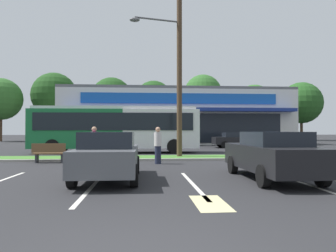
{
  "coord_description": "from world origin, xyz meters",
  "views": [
    {
      "loc": [
        -0.0,
        -3.72,
        1.56
      ],
      "look_at": [
        1.74,
        18.1,
        1.89
      ],
      "focal_mm": 34.01,
      "sensor_mm": 36.0,
      "label": 1
    }
  ],
  "objects_px": {
    "car_2": "(272,155)",
    "pedestrian_by_pole": "(158,145)",
    "car_0": "(236,140)",
    "city_bus": "(116,128)",
    "bus_stop_bench": "(49,152)",
    "pedestrian_near_bench": "(94,146)",
    "utility_pole": "(177,57)",
    "car_1": "(109,155)"
  },
  "relations": [
    {
      "from": "city_bus",
      "to": "car_2",
      "type": "xyz_separation_m",
      "value": [
        6.02,
        -12.91,
        -0.97
      ]
    },
    {
      "from": "utility_pole",
      "to": "car_0",
      "type": "distance_m",
      "value": 13.57
    },
    {
      "from": "car_2",
      "to": "city_bus",
      "type": "bearing_deg",
      "value": 25.0
    },
    {
      "from": "city_bus",
      "to": "pedestrian_near_bench",
      "type": "distance_m",
      "value": 8.07
    },
    {
      "from": "city_bus",
      "to": "bus_stop_bench",
      "type": "relative_size",
      "value": 7.33
    },
    {
      "from": "city_bus",
      "to": "pedestrian_near_bench",
      "type": "xyz_separation_m",
      "value": [
        -0.32,
        -8.02,
        -0.88
      ]
    },
    {
      "from": "car_0",
      "to": "pedestrian_near_bench",
      "type": "relative_size",
      "value": 2.44
    },
    {
      "from": "utility_pole",
      "to": "car_2",
      "type": "bearing_deg",
      "value": -74.9
    },
    {
      "from": "utility_pole",
      "to": "car_0",
      "type": "xyz_separation_m",
      "value": [
        6.62,
        10.72,
        -5.03
      ]
    },
    {
      "from": "utility_pole",
      "to": "car_1",
      "type": "relative_size",
      "value": 2.41
    },
    {
      "from": "city_bus",
      "to": "car_1",
      "type": "distance_m",
      "value": 12.66
    },
    {
      "from": "city_bus",
      "to": "pedestrian_by_pole",
      "type": "xyz_separation_m",
      "value": [
        2.61,
        -7.8,
        -0.89
      ]
    },
    {
      "from": "utility_pole",
      "to": "bus_stop_bench",
      "type": "relative_size",
      "value": 6.76
    },
    {
      "from": "utility_pole",
      "to": "car_0",
      "type": "relative_size",
      "value": 2.53
    },
    {
      "from": "pedestrian_by_pole",
      "to": "pedestrian_near_bench",
      "type": "bearing_deg",
      "value": 28.2
    },
    {
      "from": "car_0",
      "to": "car_1",
      "type": "distance_m",
      "value": 20.83
    },
    {
      "from": "bus_stop_bench",
      "to": "car_0",
      "type": "relative_size",
      "value": 0.37
    },
    {
      "from": "bus_stop_bench",
      "to": "pedestrian_by_pole",
      "type": "height_order",
      "value": "pedestrian_by_pole"
    },
    {
      "from": "pedestrian_by_pole",
      "to": "car_2",
      "type": "bearing_deg",
      "value": 147.66
    },
    {
      "from": "utility_pole",
      "to": "car_0",
      "type": "height_order",
      "value": "utility_pole"
    },
    {
      "from": "utility_pole",
      "to": "pedestrian_near_bench",
      "type": "bearing_deg",
      "value": -142.81
    },
    {
      "from": "car_0",
      "to": "utility_pole",
      "type": "bearing_deg",
      "value": -121.69
    },
    {
      "from": "bus_stop_bench",
      "to": "pedestrian_near_bench",
      "type": "distance_m",
      "value": 2.59
    },
    {
      "from": "car_0",
      "to": "pedestrian_by_pole",
      "type": "xyz_separation_m",
      "value": [
        -7.85,
        -13.67,
        0.14
      ]
    },
    {
      "from": "car_0",
      "to": "car_2",
      "type": "bearing_deg",
      "value": -103.31
    },
    {
      "from": "car_2",
      "to": "pedestrian_near_bench",
      "type": "distance_m",
      "value": 8.01
    },
    {
      "from": "utility_pole",
      "to": "car_2",
      "type": "relative_size",
      "value": 2.27
    },
    {
      "from": "city_bus",
      "to": "car_1",
      "type": "bearing_deg",
      "value": -85.05
    },
    {
      "from": "bus_stop_bench",
      "to": "pedestrian_near_bench",
      "type": "height_order",
      "value": "pedestrian_near_bench"
    },
    {
      "from": "car_0",
      "to": "pedestrian_near_bench",
      "type": "distance_m",
      "value": 17.59
    },
    {
      "from": "city_bus",
      "to": "bus_stop_bench",
      "type": "xyz_separation_m",
      "value": [
        -2.64,
        -6.91,
        -1.26
      ]
    },
    {
      "from": "pedestrian_by_pole",
      "to": "bus_stop_bench",
      "type": "bearing_deg",
      "value": 14.33
    },
    {
      "from": "car_1",
      "to": "pedestrian_near_bench",
      "type": "xyz_separation_m",
      "value": [
        -1.14,
        4.57,
        0.1
      ]
    },
    {
      "from": "bus_stop_bench",
      "to": "pedestrian_by_pole",
      "type": "relative_size",
      "value": 0.92
    },
    {
      "from": "utility_pole",
      "to": "pedestrian_by_pole",
      "type": "distance_m",
      "value": 5.84
    },
    {
      "from": "car_1",
      "to": "city_bus",
      "type": "bearing_deg",
      "value": 3.7
    },
    {
      "from": "car_2",
      "to": "pedestrian_by_pole",
      "type": "height_order",
      "value": "pedestrian_by_pole"
    },
    {
      "from": "utility_pole",
      "to": "bus_stop_bench",
      "type": "height_order",
      "value": "utility_pole"
    },
    {
      "from": "car_1",
      "to": "car_2",
      "type": "relative_size",
      "value": 0.94
    },
    {
      "from": "pedestrian_near_bench",
      "to": "pedestrian_by_pole",
      "type": "relative_size",
      "value": 1.01
    },
    {
      "from": "city_bus",
      "to": "car_2",
      "type": "distance_m",
      "value": 14.28
    },
    {
      "from": "utility_pole",
      "to": "pedestrian_by_pole",
      "type": "bearing_deg",
      "value": -112.77
    }
  ]
}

